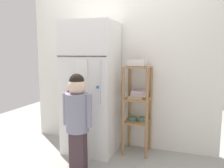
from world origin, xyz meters
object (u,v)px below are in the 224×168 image
Objects in this scene: pantry_shelf_unit at (138,103)px; fruit_bin at (137,64)px; refrigerator at (91,88)px; child_standing at (77,112)px.

pantry_shelf_unit is 0.52m from fruit_bin.
refrigerator reaches higher than pantry_shelf_unit.
refrigerator is 0.70m from fruit_bin.
fruit_bin is at bearing 12.17° from refrigerator.
pantry_shelf_unit is 4.99× the size of fruit_bin.
pantry_shelf_unit is at bearing -25.55° from fruit_bin.
fruit_bin is (0.60, 0.13, 0.33)m from refrigerator.
child_standing is at bearing -82.53° from refrigerator.
child_standing is 4.77× the size of fruit_bin.
refrigerator is 0.58m from child_standing.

